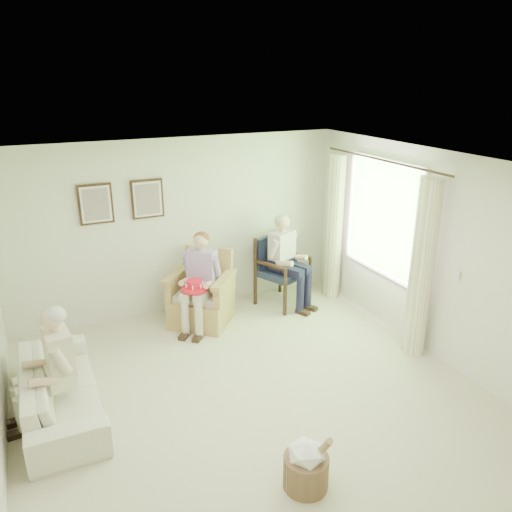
# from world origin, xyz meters

# --- Properties ---
(floor) EXTENTS (5.50, 5.50, 0.00)m
(floor) POSITION_xyz_m (0.00, 0.00, 0.00)
(floor) COLOR beige
(floor) RESTS_ON ground
(back_wall) EXTENTS (5.00, 0.04, 2.60)m
(back_wall) POSITION_xyz_m (0.00, 2.75, 1.30)
(back_wall) COLOR silver
(back_wall) RESTS_ON ground
(front_wall) EXTENTS (5.00, 0.04, 2.60)m
(front_wall) POSITION_xyz_m (0.00, -2.75, 1.30)
(front_wall) COLOR silver
(front_wall) RESTS_ON ground
(right_wall) EXTENTS (0.04, 5.50, 2.60)m
(right_wall) POSITION_xyz_m (2.50, 0.00, 1.30)
(right_wall) COLOR silver
(right_wall) RESTS_ON ground
(ceiling) EXTENTS (5.00, 5.50, 0.02)m
(ceiling) POSITION_xyz_m (0.00, 0.00, 2.60)
(ceiling) COLOR white
(ceiling) RESTS_ON back_wall
(window) EXTENTS (0.13, 2.50, 1.63)m
(window) POSITION_xyz_m (2.46, 1.20, 1.58)
(window) COLOR #2D6B23
(window) RESTS_ON right_wall
(curtain_left) EXTENTS (0.34, 0.34, 2.30)m
(curtain_left) POSITION_xyz_m (2.33, 0.22, 1.15)
(curtain_left) COLOR #F5EFC0
(curtain_left) RESTS_ON ground
(curtain_right) EXTENTS (0.34, 0.34, 2.30)m
(curtain_right) POSITION_xyz_m (2.33, 2.18, 1.15)
(curtain_right) COLOR #F5EFC0
(curtain_right) RESTS_ON ground
(framed_print_left) EXTENTS (0.45, 0.05, 0.55)m
(framed_print_left) POSITION_xyz_m (-1.15, 2.71, 1.78)
(framed_print_left) COLOR #382114
(framed_print_left) RESTS_ON back_wall
(framed_print_right) EXTENTS (0.45, 0.05, 0.55)m
(framed_print_right) POSITION_xyz_m (-0.45, 2.71, 1.78)
(framed_print_right) COLOR #382114
(framed_print_right) RESTS_ON back_wall
(wicker_armchair) EXTENTS (0.82, 0.81, 1.05)m
(wicker_armchair) POSITION_xyz_m (0.09, 2.19, 0.33)
(wicker_armchair) COLOR tan
(wicker_armchair) RESTS_ON ground
(wood_armchair) EXTENTS (0.69, 0.65, 1.06)m
(wood_armchair) POSITION_xyz_m (1.46, 2.32, 0.58)
(wood_armchair) COLOR black
(wood_armchair) RESTS_ON ground
(sofa) EXTENTS (1.91, 0.75, 0.56)m
(sofa) POSITION_xyz_m (-1.95, 0.83, 0.28)
(sofa) COLOR silver
(sofa) RESTS_ON ground
(person_wicker) EXTENTS (0.40, 0.63, 1.35)m
(person_wicker) POSITION_xyz_m (0.09, 2.05, 0.79)
(person_wicker) COLOR beige
(person_wicker) RESTS_ON ground
(person_dark) EXTENTS (0.40, 0.63, 1.41)m
(person_dark) POSITION_xyz_m (1.46, 2.15, 0.84)
(person_dark) COLOR #191733
(person_dark) RESTS_ON ground
(person_sofa) EXTENTS (0.42, 0.62, 1.23)m
(person_sofa) POSITION_xyz_m (-1.95, 0.72, 0.69)
(person_sofa) COLOR beige
(person_sofa) RESTS_ON ground
(red_hat) EXTENTS (0.37, 0.37, 0.14)m
(red_hat) POSITION_xyz_m (-0.08, 1.90, 0.70)
(red_hat) COLOR red
(red_hat) RESTS_ON person_wicker
(hatbox) EXTENTS (0.44, 0.44, 0.59)m
(hatbox) POSITION_xyz_m (-0.10, -1.17, 0.23)
(hatbox) COLOR #9D7555
(hatbox) RESTS_ON ground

